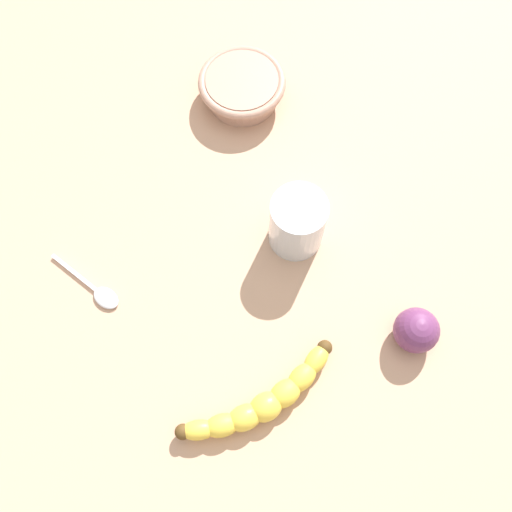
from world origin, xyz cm
name	(u,v)px	position (x,y,z in cm)	size (l,w,h in cm)	color
wooden_tabletop	(280,263)	(0.00, 0.00, 1.50)	(120.00, 120.00, 3.00)	tan
banana	(263,402)	(-16.62, -7.73, 4.66)	(18.92, 10.98, 3.32)	yellow
smoothie_glass	(294,222)	(3.75, 0.42, 7.16)	(7.02, 7.02, 8.84)	silver
ceramic_bowl	(242,87)	(18.51, 17.71, 5.48)	(12.32, 12.32, 4.10)	tan
plum_fruit	(417,329)	(0.18, -18.83, 5.74)	(5.48, 5.48, 5.48)	#6B3360
teaspoon	(102,295)	(-16.19, 16.41, 3.40)	(2.73, 11.29, 0.80)	silver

